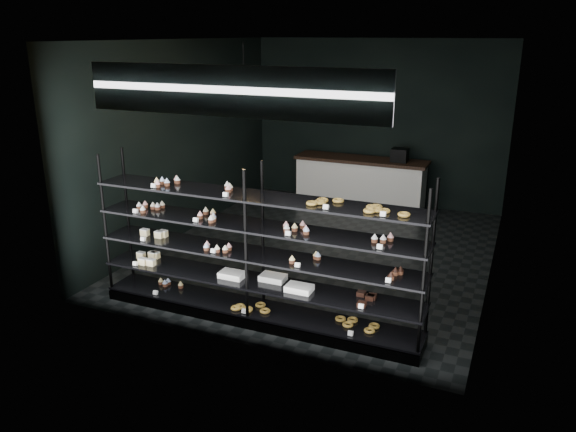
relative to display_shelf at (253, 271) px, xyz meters
The scene contains 5 objects.
room 2.64m from the display_shelf, 89.75° to the left, with size 5.01×6.01×3.20m.
display_shelf is the anchor object (origin of this frame).
signage 2.17m from the display_shelf, 88.69° to the right, with size 3.30×0.05×0.50m.
pendant_lamp 2.32m from the display_shelf, 119.67° to the left, with size 0.32×0.32×0.89m.
service_counter 4.95m from the display_shelf, 91.36° to the left, with size 2.56×0.65×1.23m.
Camera 1 is at (2.74, -7.85, 3.30)m, focal length 35.00 mm.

